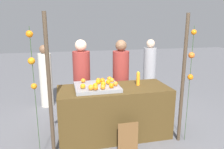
{
  "coord_description": "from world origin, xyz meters",
  "views": [
    {
      "loc": [
        -0.85,
        -3.43,
        1.98
      ],
      "look_at": [
        0.0,
        0.15,
        1.09
      ],
      "focal_mm": 34.28,
      "sensor_mm": 36.0,
      "label": 1
    }
  ],
  "objects": [
    {
      "name": "orange_4",
      "position": [
        0.0,
        0.16,
        0.99
      ],
      "size": [
        0.07,
        0.07,
        0.07
      ],
      "primitive_type": "sphere",
      "color": "orange",
      "rests_on": "orange_tray"
    },
    {
      "name": "garland_strand_right",
      "position": [
        1.15,
        -0.47,
        1.42
      ],
      "size": [
        0.11,
        0.1,
        1.94
      ],
      "color": "#2D4C23",
      "rests_on": "ground_plane"
    },
    {
      "name": "orange_12",
      "position": [
        -0.03,
        0.23,
        0.99
      ],
      "size": [
        0.08,
        0.08,
        0.08
      ],
      "primitive_type": "sphere",
      "color": "orange",
      "rests_on": "orange_tray"
    },
    {
      "name": "crowd_person_0",
      "position": [
        -1.25,
        1.74,
        0.69
      ],
      "size": [
        0.3,
        0.3,
        1.49
      ],
      "color": "beige",
      "rests_on": "ground_plane"
    },
    {
      "name": "garland_strand_left",
      "position": [
        -1.25,
        -0.44,
        1.49
      ],
      "size": [
        0.1,
        0.1,
        1.94
      ],
      "color": "#2D4C23",
      "rests_on": "ground_plane"
    },
    {
      "name": "crowd_person_1",
      "position": [
        1.33,
        1.57,
        0.74
      ],
      "size": [
        0.32,
        0.32,
        1.58
      ],
      "color": "#99999E",
      "rests_on": "ground_plane"
    },
    {
      "name": "orange_3",
      "position": [
        -0.1,
        0.02,
        0.99
      ],
      "size": [
        0.08,
        0.08,
        0.08
      ],
      "primitive_type": "sphere",
      "color": "orange",
      "rests_on": "orange_tray"
    },
    {
      "name": "orange_0",
      "position": [
        -0.18,
        0.14,
        0.99
      ],
      "size": [
        0.09,
        0.09,
        0.09
      ],
      "primitive_type": "sphere",
      "color": "orange",
      "rests_on": "orange_tray"
    },
    {
      "name": "orange_14",
      "position": [
        -0.24,
        0.21,
        0.99
      ],
      "size": [
        0.08,
        0.08,
        0.08
      ],
      "primitive_type": "sphere",
      "color": "orange",
      "rests_on": "orange_tray"
    },
    {
      "name": "ground_plane",
      "position": [
        0.0,
        0.0,
        0.0
      ],
      "size": [
        24.0,
        24.0,
        0.0
      ],
      "primitive_type": "plane",
      "color": "slate"
    },
    {
      "name": "orange_5",
      "position": [
        -0.43,
        -0.23,
        0.99
      ],
      "size": [
        0.09,
        0.09,
        0.09
      ],
      "primitive_type": "sphere",
      "color": "orange",
      "rests_on": "orange_tray"
    },
    {
      "name": "orange_7",
      "position": [
        -0.24,
        -0.24,
        0.99
      ],
      "size": [
        0.08,
        0.08,
        0.08
      ],
      "primitive_type": "sphere",
      "color": "orange",
      "rests_on": "orange_tray"
    },
    {
      "name": "orange_10",
      "position": [
        0.0,
        -0.1,
        0.99
      ],
      "size": [
        0.08,
        0.08,
        0.08
      ],
      "primitive_type": "sphere",
      "color": "orange",
      "rests_on": "orange_tray"
    },
    {
      "name": "orange_tray",
      "position": [
        -0.3,
        0.02,
        0.92
      ],
      "size": [
        0.74,
        0.66,
        0.06
      ],
      "primitive_type": "cube",
      "color": "gray",
      "rests_on": "stall_counter"
    },
    {
      "name": "orange_13",
      "position": [
        -0.2,
        -0.08,
        0.99
      ],
      "size": [
        0.08,
        0.08,
        0.08
      ],
      "primitive_type": "sphere",
      "color": "orange",
      "rests_on": "orange_tray"
    },
    {
      "name": "orange_9",
      "position": [
        -0.51,
        0.23,
        0.99
      ],
      "size": [
        0.08,
        0.08,
        0.08
      ],
      "primitive_type": "sphere",
      "color": "orange",
      "rests_on": "orange_tray"
    },
    {
      "name": "orange_6",
      "position": [
        -0.26,
        0.08,
        0.99
      ],
      "size": [
        0.08,
        0.08,
        0.08
      ],
      "primitive_type": "sphere",
      "color": "orange",
      "rests_on": "orange_tray"
    },
    {
      "name": "vendor_left",
      "position": [
        -0.49,
        0.69,
        0.78
      ],
      "size": [
        0.34,
        0.34,
        1.67
      ],
      "color": "maroon",
      "rests_on": "ground_plane"
    },
    {
      "name": "canopy_post_right",
      "position": [
        1.04,
        -0.44,
        1.06
      ],
      "size": [
        0.06,
        0.06,
        2.13
      ],
      "primitive_type": "cylinder",
      "color": "#473828",
      "rests_on": "ground_plane"
    },
    {
      "name": "juice_bottle",
      "position": [
        0.46,
        0.05,
        1.01
      ],
      "size": [
        0.06,
        0.06,
        0.25
      ],
      "color": "orange",
      "rests_on": "stall_counter"
    },
    {
      "name": "orange_1",
      "position": [
        -0.34,
        -0.12,
        0.99
      ],
      "size": [
        0.08,
        0.08,
        0.08
      ],
      "primitive_type": "sphere",
      "color": "orange",
      "rests_on": "orange_tray"
    },
    {
      "name": "orange_11",
      "position": [
        -0.36,
        -0.25,
        0.99
      ],
      "size": [
        0.08,
        0.08,
        0.08
      ],
      "primitive_type": "sphere",
      "color": "orange",
      "rests_on": "orange_tray"
    },
    {
      "name": "orange_2",
      "position": [
        -0.55,
        -0.12,
        0.99
      ],
      "size": [
        0.08,
        0.08,
        0.08
      ],
      "primitive_type": "sphere",
      "color": "orange",
      "rests_on": "orange_tray"
    },
    {
      "name": "stall_counter",
      "position": [
        0.0,
        0.0,
        0.44
      ],
      "size": [
        1.93,
        0.81,
        0.89
      ],
      "primitive_type": "cube",
      "color": "#4C3819",
      "rests_on": "ground_plane"
    },
    {
      "name": "orange_8",
      "position": [
        -0.09,
        -0.2,
        0.99
      ],
      "size": [
        0.08,
        0.08,
        0.08
      ],
      "primitive_type": "sphere",
      "color": "orange",
      "rests_on": "orange_tray"
    },
    {
      "name": "canopy_post_left",
      "position": [
        -1.04,
        -0.44,
        1.06
      ],
      "size": [
        0.06,
        0.06,
        2.13
      ],
      "primitive_type": "cylinder",
      "color": "#473828",
      "rests_on": "ground_plane"
    },
    {
      "name": "chalkboard_sign",
      "position": [
        0.07,
        -0.62,
        0.25
      ],
      "size": [
        0.32,
        0.03,
        0.53
      ],
      "color": "brown",
      "rests_on": "ground_plane"
    },
    {
      "name": "vendor_right",
      "position": [
        0.31,
        0.66,
        0.77
      ],
      "size": [
        0.33,
        0.33,
        1.66
      ],
      "color": "maroon",
      "rests_on": "ground_plane"
    }
  ]
}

